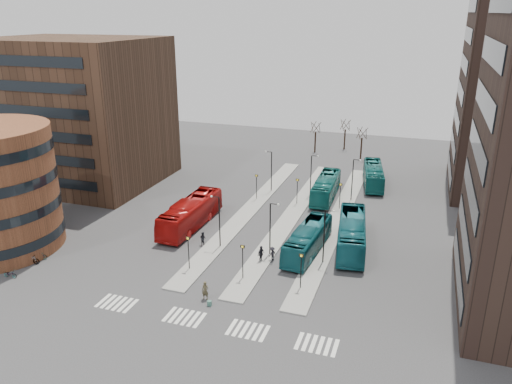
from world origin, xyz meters
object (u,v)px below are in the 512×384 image
(commuter_b, at_px, (261,254))
(teal_bus_c, at_px, (352,233))
(teal_bus_d, at_px, (373,175))
(commuter_c, at_px, (272,254))
(suitcase, at_px, (209,303))
(bicycle_near, at_px, (10,274))
(teal_bus_a, at_px, (308,240))
(teal_bus_b, at_px, (326,187))
(bicycle_mid, at_px, (31,260))
(traveller, at_px, (205,291))
(commuter_a, at_px, (203,238))
(red_bus, at_px, (191,213))
(bicycle_far, at_px, (39,256))

(commuter_b, bearing_deg, teal_bus_c, -34.63)
(teal_bus_d, height_order, commuter_c, teal_bus_d)
(suitcase, height_order, commuter_b, commuter_b)
(bicycle_near, bearing_deg, teal_bus_a, -64.51)
(bicycle_near, bearing_deg, teal_bus_b, -41.63)
(teal_bus_a, bearing_deg, bicycle_mid, -151.27)
(teal_bus_b, height_order, commuter_c, teal_bus_b)
(suitcase, distance_m, teal_bus_c, 19.55)
(teal_bus_a, relative_size, bicycle_mid, 6.11)
(traveller, relative_size, commuter_c, 1.17)
(commuter_a, height_order, commuter_b, commuter_b)
(teal_bus_a, xyz_separation_m, traveller, (-6.86, -12.70, -0.63))
(traveller, xyz_separation_m, commuter_c, (3.66, 9.55, -0.14))
(red_bus, distance_m, traveller, 17.32)
(suitcase, distance_m, red_bus, 18.52)
(teal_bus_c, bearing_deg, traveller, -133.67)
(teal_bus_b, relative_size, commuter_a, 7.12)
(commuter_a, distance_m, commuter_c, 8.81)
(bicycle_far, bearing_deg, bicycle_mid, 158.33)
(commuter_c, bearing_deg, commuter_a, -69.98)
(commuter_c, xyz_separation_m, bicycle_near, (-24.22, -12.23, -0.40))
(commuter_a, height_order, commuter_c, commuter_a)
(traveller, bearing_deg, teal_bus_a, 57.28)
(red_bus, height_order, commuter_c, red_bus)
(suitcase, bearing_deg, teal_bus_b, 68.20)
(teal_bus_b, xyz_separation_m, teal_bus_c, (6.00, -15.12, 0.15))
(traveller, height_order, commuter_a, traveller)
(suitcase, height_order, teal_bus_a, teal_bus_a)
(traveller, relative_size, commuter_a, 1.15)
(commuter_c, height_order, bicycle_near, commuter_c)
(commuter_a, bearing_deg, teal_bus_c, -145.05)
(teal_bus_b, height_order, teal_bus_d, teal_bus_b)
(teal_bus_c, bearing_deg, bicycle_far, -163.78)
(traveller, height_order, commuter_c, traveller)
(suitcase, distance_m, commuter_b, 9.86)
(teal_bus_c, height_order, commuter_b, teal_bus_c)
(commuter_c, distance_m, bicycle_far, 25.54)
(teal_bus_a, xyz_separation_m, commuter_c, (-3.20, -3.15, -0.77))
(commuter_b, bearing_deg, red_bus, 79.02)
(commuter_a, xyz_separation_m, commuter_b, (7.71, -1.83, 0.14))
(teal_bus_a, xyz_separation_m, bicycle_far, (-27.42, -11.24, -1.11))
(red_bus, height_order, commuter_a, red_bus)
(suitcase, height_order, bicycle_near, bicycle_near)
(traveller, xyz_separation_m, bicycle_mid, (-20.57, 0.26, -0.38))
(teal_bus_a, relative_size, commuter_c, 7.06)
(bicycle_near, bearing_deg, commuter_a, -53.13)
(commuter_b, xyz_separation_m, commuter_c, (1.03, 0.76, -0.15))
(teal_bus_b, distance_m, bicycle_near, 42.22)
(traveller, xyz_separation_m, commuter_a, (-5.09, 10.62, -0.12))
(red_bus, relative_size, teal_bus_d, 1.13)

